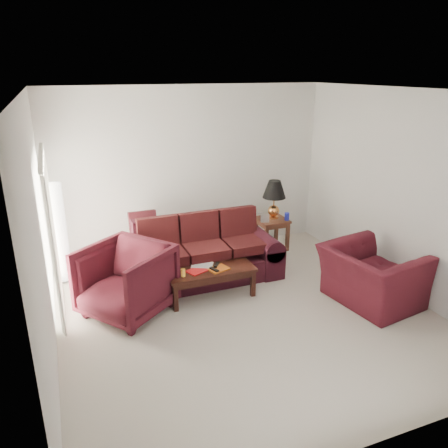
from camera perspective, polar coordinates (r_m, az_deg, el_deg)
name	(u,v)px	position (r m, az deg, el deg)	size (l,w,h in m)	color
floor	(246,313)	(6.27, 2.89, -11.55)	(5.00, 5.00, 0.00)	#BEB4A2
blinds	(51,233)	(6.54, -21.68, -1.11)	(0.10, 2.00, 2.16)	silver
sofa	(204,251)	(6.99, -2.68, -3.48)	(2.45, 1.06, 1.00)	black
throw_pillow	(143,224)	(7.45, -10.54, -0.05)	(0.46, 0.13, 0.46)	black
end_table	(272,234)	(8.31, 6.22, -1.25)	(0.54, 0.54, 0.59)	#502B1B
table_lamp	(274,200)	(8.16, 6.55, 3.20)	(0.43, 0.43, 0.72)	#DA8744
clock	(265,218)	(8.01, 5.37, 0.77)	(0.15, 0.05, 0.15)	silver
blue_canister	(287,217)	(8.16, 8.21, 0.98)	(0.09, 0.09, 0.14)	#1B25B5
picture_frame	(259,213)	(8.29, 4.66, 1.45)	(0.12, 0.02, 0.15)	silver
floor_lamp	(59,233)	(7.30, -20.70, -1.09)	(0.27, 0.27, 1.64)	silver
armchair_left	(126,281)	(6.19, -12.72, -7.23)	(1.06, 1.09, 1.00)	#3B0D15
armchair_right	(371,276)	(6.69, 18.69, -6.49)	(1.27, 1.11, 0.83)	#410F18
coffee_table	(209,281)	(6.62, -1.94, -7.46)	(1.31, 0.65, 0.46)	black
magazine_red	(197,271)	(6.40, -3.53, -6.11)	(0.29, 0.22, 0.02)	red
magazine_white	(202,265)	(6.57, -2.87, -5.41)	(0.31, 0.23, 0.02)	silver
magazine_orange	(218,269)	(6.45, -0.74, -5.87)	(0.29, 0.22, 0.02)	#B85815
remote_a	(214,269)	(6.39, -1.29, -5.94)	(0.05, 0.17, 0.02)	black
remote_b	(217,265)	(6.53, -0.97, -5.35)	(0.05, 0.17, 0.02)	black
yellow_glass	(183,273)	(6.25, -5.36, -6.35)	(0.07, 0.07, 0.11)	yellow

